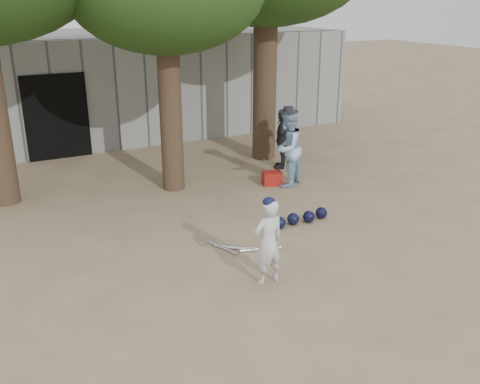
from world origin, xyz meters
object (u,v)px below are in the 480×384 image
boy_player (268,242)px  spectator_dark (282,139)px  spectator_blue (287,148)px  red_bag (272,178)px

boy_player → spectator_dark: spectator_dark is taller
spectator_blue → red_bag: (-0.26, 0.20, -0.71)m
boy_player → red_bag: bearing=-124.6°
boy_player → spectator_blue: (2.58, 3.59, 0.20)m
spectator_blue → spectator_dark: size_ratio=1.19×
spectator_dark → red_bag: size_ratio=3.45×
spectator_dark → boy_player: bearing=4.9°
spectator_blue → red_bag: size_ratio=4.11×
boy_player → spectator_blue: spectator_blue is taller
red_bag → spectator_blue: bearing=-37.2°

